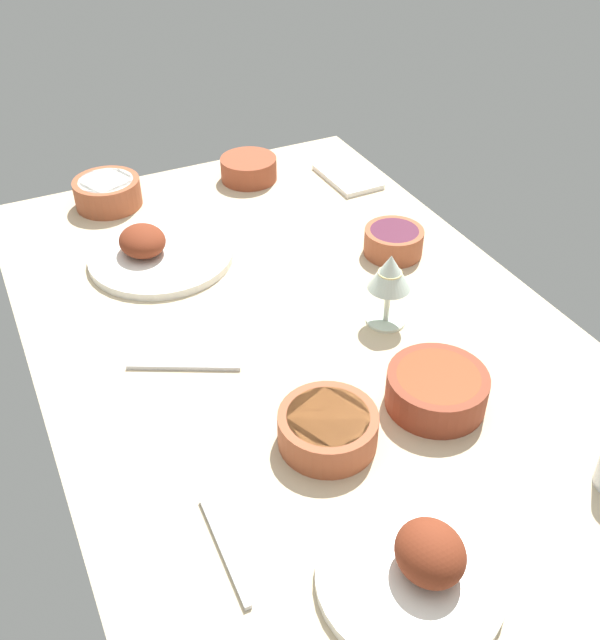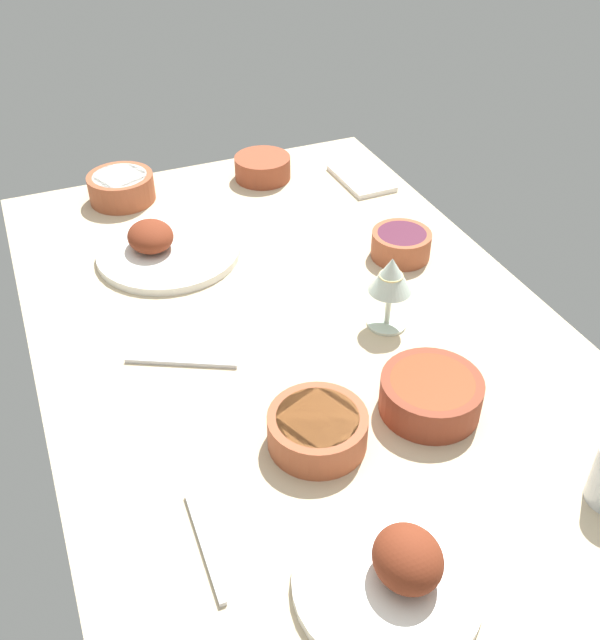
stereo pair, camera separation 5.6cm
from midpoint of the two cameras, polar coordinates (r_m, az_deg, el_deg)
dining_table at (r=128.92cm, az=1.25°, el=-1.42°), size 140.00×90.00×4.00cm
plate_center_main at (r=148.43cm, az=-9.67°, el=5.68°), size 28.89×28.89×6.97cm
plate_far_side at (r=93.02cm, az=9.33°, el=-19.26°), size 23.22×23.22×8.31cm
bowl_sauce at (r=112.98cm, az=11.71°, el=-5.75°), size 15.68×15.68×5.86cm
bowl_onions at (r=147.18cm, az=9.09°, el=5.98°), size 11.94×11.94×5.37cm
bowl_soup at (r=106.00cm, az=2.93°, el=-8.59°), size 14.73×14.73×5.41cm
bowl_cream at (r=169.79cm, az=-13.02°, el=10.22°), size 14.73×14.73×6.15cm
bowl_pasta at (r=175.58cm, az=-2.04°, el=12.01°), size 13.29×13.29×5.41cm
wine_glass at (r=124.10cm, az=8.49°, el=3.24°), size 7.60×7.60×14.00cm
folded_napkin at (r=176.23cm, az=5.81°, el=11.09°), size 17.29×10.44×1.20cm
fork_loose at (r=96.92cm, az=-5.84°, el=-17.39°), size 17.38×1.43×0.80cm
spoon_loose at (r=121.32cm, az=-8.08°, el=-3.38°), size 9.43×17.20×0.80cm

